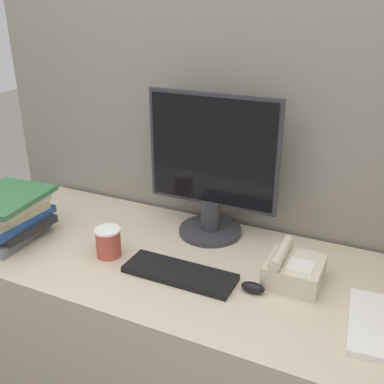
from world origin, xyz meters
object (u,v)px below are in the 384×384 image
(mouse, at_px, (253,288))
(desk_telephone, at_px, (293,269))
(coffee_cup, at_px, (108,242))
(keyboard, at_px, (180,273))
(book_stack, at_px, (8,216))
(monitor, at_px, (212,172))

(mouse, relative_size, desk_telephone, 0.41)
(coffee_cup, bearing_deg, desk_telephone, 10.81)
(keyboard, distance_m, book_stack, 0.68)
(mouse, height_order, book_stack, book_stack)
(monitor, bearing_deg, coffee_cup, -130.05)
(monitor, distance_m, keyboard, 0.39)
(keyboard, relative_size, book_stack, 1.18)
(keyboard, xyz_separation_m, desk_telephone, (0.33, 0.13, 0.03))
(coffee_cup, height_order, desk_telephone, desk_telephone)
(keyboard, bearing_deg, monitor, 94.52)
(monitor, height_order, book_stack, monitor)
(keyboard, height_order, mouse, mouse)
(monitor, xyz_separation_m, coffee_cup, (-0.25, -0.30, -0.20))
(keyboard, relative_size, coffee_cup, 3.57)
(coffee_cup, relative_size, desk_telephone, 0.57)
(desk_telephone, bearing_deg, book_stack, -170.45)
(keyboard, height_order, coffee_cup, coffee_cup)
(keyboard, bearing_deg, coffee_cup, 178.03)
(monitor, distance_m, desk_telephone, 0.45)
(monitor, xyz_separation_m, keyboard, (0.02, -0.31, -0.24))
(monitor, distance_m, mouse, 0.46)
(book_stack, relative_size, desk_telephone, 1.73)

